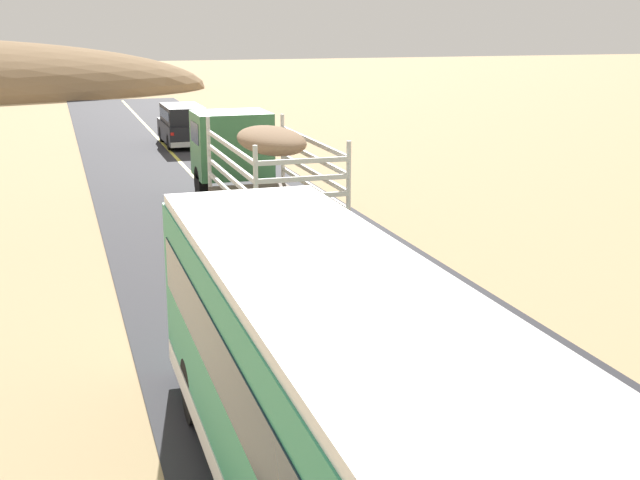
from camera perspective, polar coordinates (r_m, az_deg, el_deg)
livestock_truck at (r=26.65m, az=-5.10°, el=5.84°), size 2.53×9.70×3.02m
bus at (r=9.77m, az=0.87°, el=-10.62°), size 2.54×10.00×3.21m
car_far at (r=41.10m, az=-9.36°, el=7.89°), size 1.90×4.62×1.93m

